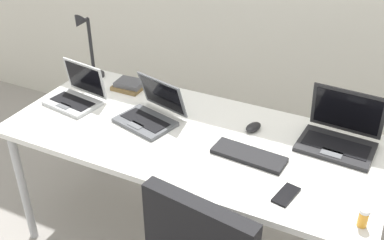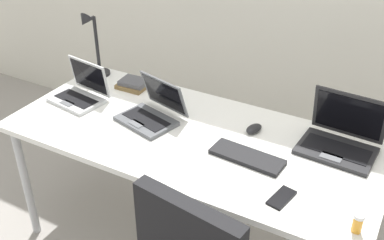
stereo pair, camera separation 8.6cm
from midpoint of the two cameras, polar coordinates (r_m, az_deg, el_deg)
name	(u,v)px [view 1 (the left image)]	position (r m, az deg, el deg)	size (l,w,h in m)	color
desk	(192,144)	(2.26, -1.09, -2.98)	(1.80, 0.80, 0.74)	white
desk_lamp	(87,47)	(2.74, -13.61, 8.67)	(0.12, 0.18, 0.40)	black
laptop_back_left	(339,136)	(2.22, 16.54, -1.86)	(0.35, 0.28, 0.25)	#232326
laptop_far_corner	(76,95)	(2.56, -14.91, 2.92)	(0.30, 0.26, 0.21)	#B7BABC
laptop_front_left	(150,113)	(2.32, -6.17, 0.81)	(0.34, 0.32, 0.21)	#515459
external_keyboard	(249,155)	(2.08, 5.80, -4.33)	(0.33, 0.12, 0.02)	black
computer_mouse	(253,127)	(2.26, 6.45, -0.88)	(0.06, 0.10, 0.03)	black
cell_phone	(286,195)	(1.89, 10.17, -9.02)	(0.06, 0.14, 0.01)	black
pill_bottle	(363,217)	(1.81, 18.96, -11.22)	(0.04, 0.04, 0.08)	gold
book_stack	(129,85)	(2.65, -8.67, 4.20)	(0.17, 0.13, 0.05)	brown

